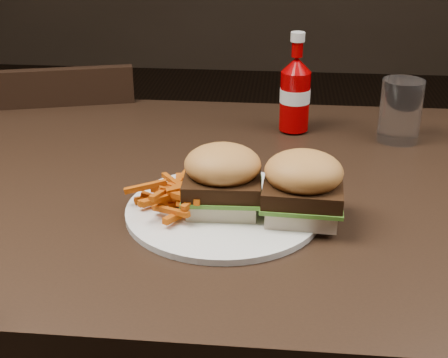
# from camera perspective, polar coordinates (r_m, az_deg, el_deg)

# --- Properties ---
(dining_table) EXTENTS (1.20, 0.80, 0.04)m
(dining_table) POSITION_cam_1_polar(r_m,az_deg,el_deg) (1.00, 3.84, -1.22)
(dining_table) COLOR black
(dining_table) RESTS_ON ground
(chair_far) EXTENTS (0.46, 0.46, 0.04)m
(chair_far) POSITION_cam_1_polar(r_m,az_deg,el_deg) (1.67, -13.92, -2.18)
(chair_far) COLOR black
(chair_far) RESTS_ON ground
(plate) EXTENTS (0.28, 0.28, 0.01)m
(plate) POSITION_cam_1_polar(r_m,az_deg,el_deg) (0.89, -0.06, -2.90)
(plate) COLOR white
(plate) RESTS_ON dining_table
(sandwich_half_a) EXTENTS (0.10, 0.09, 0.02)m
(sandwich_half_a) POSITION_cam_1_polar(r_m,az_deg,el_deg) (0.88, -0.12, -2.01)
(sandwich_half_a) COLOR beige
(sandwich_half_a) RESTS_ON plate
(sandwich_half_b) EXTENTS (0.10, 0.09, 0.02)m
(sandwich_half_b) POSITION_cam_1_polar(r_m,az_deg,el_deg) (0.87, 7.11, -2.72)
(sandwich_half_b) COLOR beige
(sandwich_half_b) RESTS_ON plate
(fries_pile) EXTENTS (0.14, 0.14, 0.04)m
(fries_pile) POSITION_cam_1_polar(r_m,az_deg,el_deg) (0.89, -4.06, -1.13)
(fries_pile) COLOR #BB570C
(fries_pile) RESTS_ON plate
(ketchup_bottle) EXTENTS (0.07, 0.07, 0.11)m
(ketchup_bottle) POSITION_cam_1_polar(r_m,az_deg,el_deg) (1.19, 6.48, 7.10)
(ketchup_bottle) COLOR #960002
(ketchup_bottle) RESTS_ON dining_table
(tumbler) EXTENTS (0.10, 0.10, 0.12)m
(tumbler) POSITION_cam_1_polar(r_m,az_deg,el_deg) (1.18, 15.82, 5.94)
(tumbler) COLOR white
(tumbler) RESTS_ON dining_table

